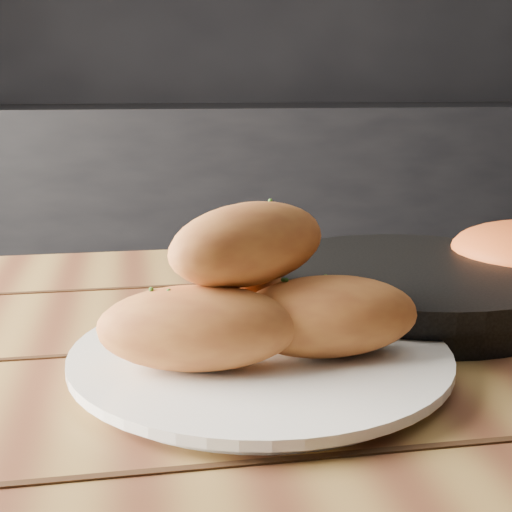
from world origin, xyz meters
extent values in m
cube|color=black|center=(0.00, 1.70, 0.45)|extent=(2.80, 0.60, 0.90)
cube|color=olive|center=(-0.66, -0.26, 0.73)|extent=(1.51, 0.97, 0.04)
cylinder|color=white|center=(-0.75, -0.22, 0.76)|extent=(0.28, 0.28, 0.01)
cylinder|color=white|center=(-0.75, -0.22, 0.76)|extent=(0.31, 0.31, 0.01)
ellipsoid|color=#B87233|center=(-0.81, -0.25, 0.80)|extent=(0.16, 0.09, 0.06)
ellipsoid|color=#B87233|center=(-0.71, -0.24, 0.80)|extent=(0.15, 0.07, 0.06)
ellipsoid|color=#B87233|center=(-0.76, -0.17, 0.80)|extent=(0.10, 0.15, 0.06)
ellipsoid|color=#B87233|center=(-0.76, -0.22, 0.86)|extent=(0.16, 0.13, 0.06)
cylinder|color=black|center=(-0.57, -0.08, 0.77)|extent=(0.30, 0.30, 0.03)
cylinder|color=black|center=(-0.57, -0.08, 0.79)|extent=(0.31, 0.31, 0.02)
camera|label=1|loc=(-0.85, -0.75, 0.98)|focal=50.00mm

